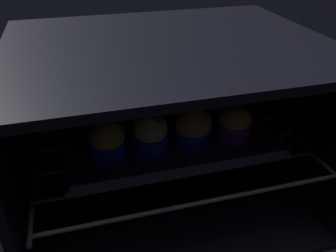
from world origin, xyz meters
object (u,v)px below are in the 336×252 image
muffin_row0_col0 (107,141)px  muffin_row0_col3 (235,123)px  muffin_row1_col1 (144,113)px  muffin_row0_col2 (193,127)px  baking_tray (168,137)px  muffin_row1_col0 (103,117)px  muffin_row1_col3 (218,103)px  muffin_row1_col2 (181,106)px  muffin_row0_col1 (151,133)px

muffin_row0_col0 → muffin_row0_col3: size_ratio=1.03×
muffin_row0_col0 → muffin_row1_col1: (8.94, 8.17, 0.26)cm
muffin_row0_col2 → muffin_row1_col1: size_ratio=1.01×
muffin_row0_col0 → muffin_row0_col3: bearing=-0.9°
baking_tray → muffin_row1_col0: 14.28cm
muffin_row1_col1 → muffin_row1_col3: (17.00, 0.50, -0.23)cm
muffin_row0_col3 → muffin_row1_col0: size_ratio=0.91×
muffin_row0_col2 → muffin_row1_col3: bearing=44.7°
muffin_row1_col1 → muffin_row1_col2: bearing=3.6°
muffin_row1_col1 → muffin_row1_col2: 8.41cm
muffin_row0_col0 → muffin_row1_col1: bearing=42.4°
muffin_row1_col2 → muffin_row1_col0: bearing=179.6°
muffin_row0_col1 → muffin_row1_col1: bearing=86.2°
muffin_row0_col0 → muffin_row0_col2: (17.04, -0.12, 0.27)cm
muffin_row0_col3 → muffin_row1_col3: size_ratio=0.96×
muffin_row1_col1 → muffin_row0_col3: bearing=-26.8°
muffin_row1_col0 → muffin_row1_col1: same height
muffin_row1_col0 → muffin_row1_col3: (25.65, -0.15, -0.30)cm
muffin_row0_col0 → muffin_row0_col1: (8.37, -0.42, 0.44)cm
muffin_row1_col1 → muffin_row0_col2: bearing=-45.6°
muffin_row0_col0 → muffin_row0_col1: 8.39cm
muffin_row0_col3 → muffin_row0_col1: bearing=-179.9°
muffin_row1_col1 → muffin_row1_col3: bearing=1.7°
muffin_row0_col3 → muffin_row1_col2: size_ratio=0.86×
baking_tray → muffin_row1_col2: 7.69cm
baking_tray → muffin_row1_col1: size_ratio=5.23×
muffin_row1_col1 → muffin_row1_col3: 17.01cm
muffin_row0_col1 → muffin_row1_col3: bearing=27.4°
muffin_row0_col2 → muffin_row0_col3: (8.86, -0.27, -0.37)cm
muffin_row0_col0 → muffin_row1_col0: (0.29, 8.83, 0.33)cm
muffin_row0_col1 → muffin_row0_col3: size_ratio=1.13×
baking_tray → muffin_row0_col3: muffin_row0_col3 is taller
muffin_row0_col0 → muffin_row0_col1: size_ratio=0.91×
muffin_row0_col3 → muffin_row1_col2: (-8.59, 9.10, 0.60)cm
baking_tray → muffin_row0_col0: size_ratio=5.56×
muffin_row1_col3 → muffin_row1_col2: bearing=179.8°
muffin_row1_col0 → muffin_row0_col0: bearing=-91.9°
baking_tray → muffin_row0_col1: bearing=-135.6°
muffin_row0_col0 → muffin_row1_col3: 27.35cm
muffin_row0_col3 → muffin_row1_col2: bearing=133.3°
muffin_row0_col1 → muffin_row1_col2: size_ratio=0.98×
muffin_row0_col2 → muffin_row1_col0: bearing=151.9°
muffin_row0_col2 → muffin_row1_col1: (-8.11, 8.29, -0.01)cm
muffin_row1_col0 → muffin_row1_col1: bearing=-4.3°
muffin_row0_col0 → muffin_row0_col2: 17.05cm
baking_tray → muffin_row0_col2: (3.98, -4.30, 4.30)cm
muffin_row1_col2 → muffin_row1_col3: (8.62, -0.03, -0.48)cm
muffin_row0_col2 → muffin_row0_col3: 8.88cm
muffin_row0_col0 → muffin_row1_col3: size_ratio=0.99×
baking_tray → muffin_row1_col0: size_ratio=5.23×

